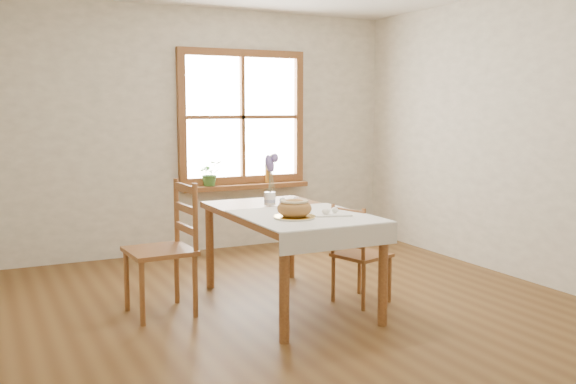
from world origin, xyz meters
The scene contains 18 objects.
ground centered at (0.00, 0.00, 0.00)m, with size 5.00×5.00×0.00m, color brown.
room_walls centered at (0.00, 0.00, 1.71)m, with size 4.60×5.10×2.65m.
window centered at (0.50, 2.47, 1.45)m, with size 1.46×0.08×1.46m.
window_sill centered at (0.50, 2.40, 0.69)m, with size 1.46×0.20×0.05m.
dining_table centered at (0.00, 0.30, 0.66)m, with size 0.90×1.60×0.75m.
table_linen centered at (0.00, 0.00, 0.76)m, with size 0.91×0.99×0.01m, color white.
chair_left centered at (-0.97, 0.52, 0.50)m, with size 0.47×0.49×1.00m, color brown, non-canonical shape.
chair_right centered at (0.56, 0.11, 0.40)m, with size 0.37×0.39×0.79m, color brown, non-canonical shape.
bread_plate centered at (-0.13, -0.07, 0.77)m, with size 0.29×0.29×0.02m, color white.
bread_loaf centered at (-0.13, -0.07, 0.84)m, with size 0.25×0.25×0.14m, color #AE7C3D.
egg_napkin centered at (0.19, -0.04, 0.77)m, with size 0.27×0.23×0.01m, color white.
eggs centered at (0.19, -0.04, 0.80)m, with size 0.21×0.19×0.05m, color white, non-canonical shape.
salt_shaker centered at (0.00, 0.40, 0.80)m, with size 0.05×0.05×0.09m, color white.
pepper_shaker centered at (0.10, 0.39, 0.80)m, with size 0.04×0.04×0.09m, color white.
flower_vase centered at (-0.01, 0.61, 0.80)m, with size 0.09×0.09×0.10m, color white.
lavender_bouquet centered at (-0.01, 0.61, 1.01)m, with size 0.17×0.17×0.31m, color #625190, non-canonical shape.
potted_plant centered at (0.09, 2.40, 0.82)m, with size 0.25×0.27×0.21m, color #386829.
amber_bottle centered at (0.77, 2.40, 0.81)m, with size 0.06×0.06×0.18m, color #AD6E20.
Camera 1 is at (-2.17, -4.13, 1.54)m, focal length 40.00 mm.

